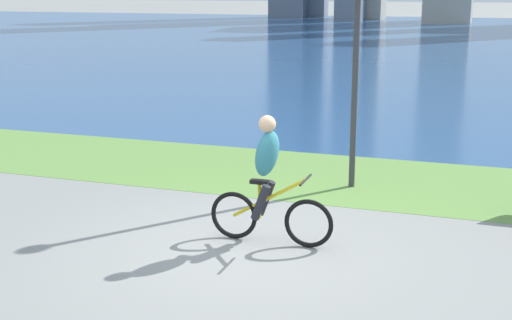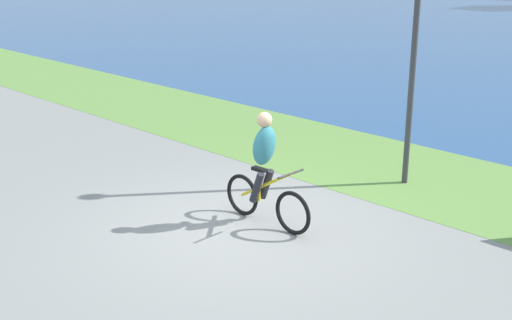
% 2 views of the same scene
% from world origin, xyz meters
% --- Properties ---
extents(ground_plane, '(300.00, 300.00, 0.00)m').
position_xyz_m(ground_plane, '(0.00, 0.00, 0.00)').
color(ground_plane, gray).
extents(grass_strip_bayside, '(120.00, 3.27, 0.01)m').
position_xyz_m(grass_strip_bayside, '(0.00, 3.75, 0.00)').
color(grass_strip_bayside, '#6B9947').
rests_on(grass_strip_bayside, ground).
extents(bay_water_surface, '(300.00, 66.83, 0.00)m').
position_xyz_m(bay_water_surface, '(0.00, 38.80, 0.00)').
color(bay_water_surface, '#2D568C').
rests_on(bay_water_surface, ground).
extents(cyclist_lead, '(1.65, 0.52, 1.68)m').
position_xyz_m(cyclist_lead, '(0.10, 0.34, 0.84)').
color(cyclist_lead, black).
rests_on(cyclist_lead, ground).
extents(lamppost_tall, '(0.28, 0.28, 4.18)m').
position_xyz_m(lamppost_tall, '(0.62, 3.28, 2.71)').
color(lamppost_tall, '#38383D').
rests_on(lamppost_tall, ground).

